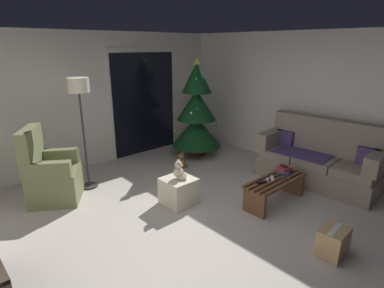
{
  "coord_description": "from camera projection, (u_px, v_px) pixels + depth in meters",
  "views": [
    {
      "loc": [
        -2.55,
        -2.53,
        2.26
      ],
      "look_at": [
        0.4,
        0.7,
        0.85
      ],
      "focal_mm": 29.05,
      "sensor_mm": 36.0,
      "label": 1
    }
  ],
  "objects": [
    {
      "name": "ground_plane",
      "position": [
        205.0,
        223.0,
        4.11
      ],
      "size": [
        7.0,
        7.0,
        0.0
      ],
      "primitive_type": "plane",
      "color": "#BCB2A8"
    },
    {
      "name": "wall_back",
      "position": [
        92.0,
        100.0,
        5.87
      ],
      "size": [
        5.72,
        0.12,
        2.5
      ],
      "primitive_type": "cube",
      "color": "silver",
      "rests_on": "ground"
    },
    {
      "name": "wall_right",
      "position": [
        320.0,
        103.0,
        5.56
      ],
      "size": [
        0.12,
        6.0,
        2.5
      ],
      "primitive_type": "cube",
      "color": "silver",
      "rests_on": "ground"
    },
    {
      "name": "patio_door_frame",
      "position": [
        144.0,
        102.0,
        6.58
      ],
      "size": [
        1.6,
        0.02,
        2.2
      ],
      "primitive_type": "cube",
      "color": "silver",
      "rests_on": "ground"
    },
    {
      "name": "patio_door_glass",
      "position": [
        145.0,
        104.0,
        6.59
      ],
      "size": [
        1.5,
        0.02,
        2.1
      ],
      "primitive_type": "cube",
      "color": "black",
      "rests_on": "ground"
    },
    {
      "name": "couch",
      "position": [
        319.0,
        160.0,
        5.22
      ],
      "size": [
        0.89,
        1.98,
        1.08
      ],
      "color": "gray",
      "rests_on": "ground"
    },
    {
      "name": "coffee_table",
      "position": [
        275.0,
        187.0,
        4.56
      ],
      "size": [
        1.1,
        0.4,
        0.38
      ],
      "color": "brown",
      "rests_on": "ground"
    },
    {
      "name": "remote_black",
      "position": [
        262.0,
        182.0,
        4.39
      ],
      "size": [
        0.16,
        0.11,
        0.02
      ],
      "primitive_type": "cube",
      "rotation": [
        0.0,
        0.0,
        1.11
      ],
      "color": "black",
      "rests_on": "coffee_table"
    },
    {
      "name": "remote_graphite",
      "position": [
        284.0,
        177.0,
        4.58
      ],
      "size": [
        0.15,
        0.13,
        0.02
      ],
      "primitive_type": "cube",
      "rotation": [
        0.0,
        0.0,
        2.18
      ],
      "color": "#333338",
      "rests_on": "coffee_table"
    },
    {
      "name": "remote_white",
      "position": [
        272.0,
        178.0,
        4.53
      ],
      "size": [
        0.15,
        0.13,
        0.02
      ],
      "primitive_type": "cube",
      "rotation": [
        0.0,
        0.0,
        2.28
      ],
      "color": "silver",
      "rests_on": "coffee_table"
    },
    {
      "name": "remote_silver",
      "position": [
        267.0,
        180.0,
        4.46
      ],
      "size": [
        0.16,
        0.11,
        0.02
      ],
      "primitive_type": "cube",
      "rotation": [
        0.0,
        0.0,
        5.22
      ],
      "color": "#ADADB2",
      "rests_on": "coffee_table"
    },
    {
      "name": "book_stack",
      "position": [
        284.0,
        170.0,
        4.75
      ],
      "size": [
        0.27,
        0.25,
        0.1
      ],
      "color": "#285684",
      "rests_on": "coffee_table"
    },
    {
      "name": "cell_phone",
      "position": [
        284.0,
        166.0,
        4.74
      ],
      "size": [
        0.12,
        0.16,
        0.01
      ],
      "primitive_type": "cube",
      "rotation": [
        0.0,
        0.0,
        -0.43
      ],
      "color": "black",
      "rests_on": "book_stack"
    },
    {
      "name": "christmas_tree",
      "position": [
        197.0,
        114.0,
        6.38
      ],
      "size": [
        1.02,
        1.02,
        2.0
      ],
      "color": "#4C1E19",
      "rests_on": "ground"
    },
    {
      "name": "armchair",
      "position": [
        51.0,
        175.0,
        4.62
      ],
      "size": [
        0.95,
        0.95,
        1.13
      ],
      "color": "olive",
      "rests_on": "ground"
    },
    {
      "name": "floor_lamp",
      "position": [
        79.0,
        96.0,
        4.71
      ],
      "size": [
        0.32,
        0.32,
        1.78
      ],
      "color": "#2D2D30",
      "rests_on": "ground"
    },
    {
      "name": "ottoman",
      "position": [
        179.0,
        191.0,
        4.57
      ],
      "size": [
        0.44,
        0.44,
        0.4
      ],
      "primitive_type": "cube",
      "color": "beige",
      "rests_on": "ground"
    },
    {
      "name": "teddy_bear_cream",
      "position": [
        179.0,
        171.0,
        4.47
      ],
      "size": [
        0.22,
        0.21,
        0.29
      ],
      "color": "beige",
      "rests_on": "ottoman"
    },
    {
      "name": "teddy_bear_chestnut_by_tree",
      "position": [
        182.0,
        161.0,
        5.97
      ],
      "size": [
        0.2,
        0.19,
        0.29
      ],
      "color": "brown",
      "rests_on": "ground"
    },
    {
      "name": "cardboard_box_taped_mid_floor",
      "position": [
        333.0,
        242.0,
        3.46
      ],
      "size": [
        0.38,
        0.28,
        0.32
      ],
      "color": "tan",
      "rests_on": "ground"
    }
  ]
}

